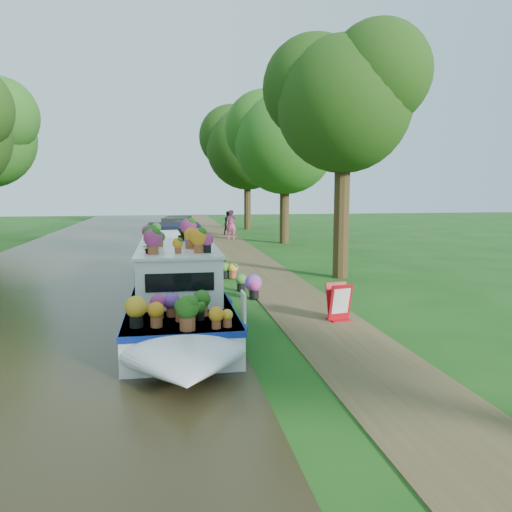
# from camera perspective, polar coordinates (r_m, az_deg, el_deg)

# --- Properties ---
(ground) EXTENTS (100.00, 100.00, 0.00)m
(ground) POSITION_cam_1_polar(r_m,az_deg,el_deg) (15.00, -0.35, -4.92)
(ground) COLOR #144210
(ground) RESTS_ON ground
(canal_water) EXTENTS (10.00, 100.00, 0.02)m
(canal_water) POSITION_cam_1_polar(r_m,az_deg,el_deg) (15.21, -23.34, -5.34)
(canal_water) COLOR black
(canal_water) RESTS_ON ground
(towpath) EXTENTS (2.20, 100.00, 0.03)m
(towpath) POSITION_cam_1_polar(r_m,az_deg,el_deg) (15.24, 4.12, -4.68)
(towpath) COLOR #4C3E23
(towpath) RESTS_ON ground
(plant_boat) EXTENTS (2.29, 13.52, 2.23)m
(plant_boat) POSITION_cam_1_polar(r_m,az_deg,el_deg) (13.84, -9.01, -2.48)
(plant_boat) COLOR white
(plant_boat) RESTS_ON canal_water
(tree_near_overhang) EXTENTS (5.52, 5.28, 8.99)m
(tree_near_overhang) POSITION_cam_1_polar(r_m,az_deg,el_deg) (18.88, 9.93, 17.72)
(tree_near_overhang) COLOR #322410
(tree_near_overhang) RESTS_ON ground
(tree_near_mid) EXTENTS (6.90, 6.60, 9.40)m
(tree_near_mid) POSITION_cam_1_polar(r_m,az_deg,el_deg) (30.48, 3.26, 13.61)
(tree_near_mid) COLOR #322410
(tree_near_mid) RESTS_ON ground
(tree_near_far) EXTENTS (7.59, 7.26, 10.30)m
(tree_near_far) POSITION_cam_1_polar(r_m,az_deg,el_deg) (41.20, -1.04, 12.91)
(tree_near_far) COLOR #322410
(tree_near_far) RESTS_ON ground
(second_boat) EXTENTS (2.89, 7.39, 1.39)m
(second_boat) POSITION_cam_1_polar(r_m,az_deg,el_deg) (34.28, -8.98, 3.03)
(second_boat) COLOR black
(second_boat) RESTS_ON canal_water
(sandwich_board) EXTENTS (0.61, 0.55, 0.92)m
(sandwich_board) POSITION_cam_1_polar(r_m,az_deg,el_deg) (12.57, 9.47, -5.40)
(sandwich_board) COLOR #AF0C15
(sandwich_board) RESTS_ON towpath
(pedestrian_pink) EXTENTS (0.78, 0.60, 1.91)m
(pedestrian_pink) POSITION_cam_1_polar(r_m,az_deg,el_deg) (32.43, -2.83, 3.61)
(pedestrian_pink) COLOR #CA5396
(pedestrian_pink) RESTS_ON towpath
(pedestrian_dark) EXTENTS (1.02, 0.94, 1.68)m
(pedestrian_dark) POSITION_cam_1_polar(r_m,az_deg,el_deg) (35.76, -3.13, 3.79)
(pedestrian_dark) COLOR black
(pedestrian_dark) RESTS_ON towpath
(verge_plant) EXTENTS (0.40, 0.36, 0.39)m
(verge_plant) POSITION_cam_1_polar(r_m,az_deg,el_deg) (19.34, -2.47, -1.50)
(verge_plant) COLOR #367122
(verge_plant) RESTS_ON ground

